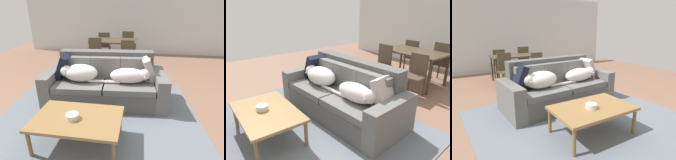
# 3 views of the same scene
# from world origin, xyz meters

# --- Properties ---
(ground_plane) EXTENTS (10.00, 10.00, 0.00)m
(ground_plane) POSITION_xyz_m (0.00, 0.00, 0.00)
(ground_plane) COLOR #815E4A
(area_rug) EXTENTS (3.60, 3.46, 0.01)m
(area_rug) POSITION_xyz_m (-0.21, -0.74, 0.01)
(area_rug) COLOR slate
(area_rug) RESTS_ON ground
(couch) EXTENTS (2.29, 1.13, 0.93)m
(couch) POSITION_xyz_m (-0.22, 0.14, 0.35)
(couch) COLOR #4D4E4C
(couch) RESTS_ON ground
(dog_on_left_cushion) EXTENTS (0.79, 0.44, 0.31)m
(dog_on_left_cushion) POSITION_xyz_m (-0.67, -0.04, 0.61)
(dog_on_left_cushion) COLOR silver
(dog_on_left_cushion) RESTS_ON couch
(dog_on_right_cushion) EXTENTS (0.82, 0.36, 0.27)m
(dog_on_right_cushion) POSITION_xyz_m (0.26, 0.01, 0.59)
(dog_on_right_cushion) COLOR silver
(dog_on_right_cushion) RESTS_ON couch
(throw_pillow_by_left_arm) EXTENTS (0.30, 0.48, 0.48)m
(throw_pillow_by_left_arm) POSITION_xyz_m (-1.03, 0.12, 0.66)
(throw_pillow_by_left_arm) COLOR black
(throw_pillow_by_left_arm) RESTS_ON couch
(throw_pillow_by_right_arm) EXTENTS (0.36, 0.49, 0.46)m
(throw_pillow_by_right_arm) POSITION_xyz_m (0.58, 0.25, 0.65)
(throw_pillow_by_right_arm) COLOR #B1A39D
(throw_pillow_by_right_arm) RESTS_ON couch
(coffee_table) EXTENTS (1.15, 0.74, 0.42)m
(coffee_table) POSITION_xyz_m (-0.34, -1.14, 0.38)
(coffee_table) COLOR olive
(coffee_table) RESTS_ON ground
(bowl_on_coffee_table) EXTENTS (0.16, 0.16, 0.07)m
(bowl_on_coffee_table) POSITION_xyz_m (-0.40, -1.17, 0.46)
(bowl_on_coffee_table) COLOR silver
(bowl_on_coffee_table) RESTS_ON coffee_table
(dining_table) EXTENTS (1.35, 0.84, 0.77)m
(dining_table) POSITION_xyz_m (-0.39, 2.37, 0.70)
(dining_table) COLOR #473C2B
(dining_table) RESTS_ON ground
(dining_chair_near_left) EXTENTS (0.44, 0.44, 0.91)m
(dining_chair_near_left) POSITION_xyz_m (-0.83, 1.76, 0.51)
(dining_chair_near_left) COLOR #473C2B
(dining_chair_near_left) RESTS_ON ground
(dining_chair_near_right) EXTENTS (0.45, 0.45, 0.87)m
(dining_chair_near_right) POSITION_xyz_m (0.08, 1.75, 0.49)
(dining_chair_near_right) COLOR #473C2B
(dining_chair_near_right) RESTS_ON ground
(dining_chair_far_left) EXTENTS (0.44, 0.44, 0.91)m
(dining_chair_far_left) POSITION_xyz_m (-0.78, 2.91, 0.51)
(dining_chair_far_left) COLOR #473C2B
(dining_chair_far_left) RESTS_ON ground
(dining_chair_far_right) EXTENTS (0.40, 0.40, 0.97)m
(dining_chair_far_right) POSITION_xyz_m (0.00, 2.92, 0.53)
(dining_chair_far_right) COLOR #473C2B
(dining_chair_far_right) RESTS_ON ground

